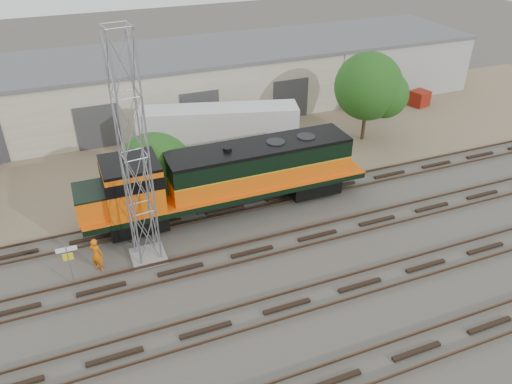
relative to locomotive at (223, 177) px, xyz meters
name	(u,v)px	position (x,y,z in m)	size (l,w,h in m)	color
ground	(263,269)	(0.06, -6.00, -2.39)	(140.00, 140.00, 0.00)	#47423A
dirt_strip	(187,150)	(0.06, 9.00, -2.38)	(80.00, 16.00, 0.02)	#726047
tracks	(287,306)	(0.06, -9.00, -2.31)	(80.00, 20.40, 0.28)	black
warehouse	(161,85)	(0.10, 16.98, 0.26)	(58.40, 10.40, 5.30)	beige
locomotive	(223,177)	(0.00, 0.00, 0.00)	(17.35, 3.04, 4.17)	black
signal_tower	(135,160)	(-5.26, -2.79, 3.53)	(1.79, 1.79, 12.16)	gray
sign_post	(68,259)	(-9.13, -3.64, -0.70)	(0.99, 0.08, 2.42)	gray
worker	(97,254)	(-7.83, -2.81, -1.42)	(0.71, 0.46, 1.94)	orange
semi_trailer	(222,125)	(2.51, 7.74, -0.14)	(11.82, 5.38, 3.58)	silver
dumpster_blue	(371,107)	(16.87, 9.76, -1.64)	(1.60, 1.50, 1.50)	navy
dumpster_red	(420,98)	(22.26, 10.12, -1.69)	(1.50, 1.40, 1.40)	maroon
tree_mid	(160,174)	(-3.27, 2.41, -0.37)	(5.12, 4.88, 4.88)	#382619
tree_east	(373,88)	(13.79, 5.64, 1.82)	(5.37, 5.11, 6.90)	#382619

